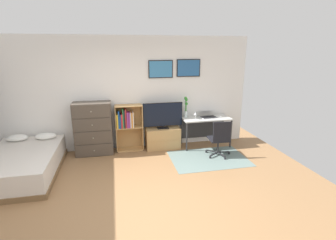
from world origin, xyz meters
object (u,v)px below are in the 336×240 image
television (163,116)px  desk (205,122)px  bamboo_vase (186,106)px  dresser (93,129)px  computer_mouse (220,117)px  office_chair (220,138)px  laptop (207,114)px  tv_stand (163,138)px  wine_glass (195,114)px  bed (22,163)px  bookshelf (127,124)px

television → desk: (1.09, 0.02, -0.24)m
bamboo_vase → dresser: bearing=-177.5°
computer_mouse → bamboo_vase: bearing=168.0°
office_chair → laptop: bearing=95.1°
tv_stand → wine_glass: 1.01m
computer_mouse → bamboo_vase: size_ratio=0.20×
bed → computer_mouse: computer_mouse is taller
dresser → laptop: 2.79m
bed → bamboo_vase: size_ratio=3.91×
bookshelf → office_chair: size_ratio=1.30×
dresser → computer_mouse: dresser is taller
office_chair → computer_mouse: size_ratio=8.27×
office_chair → bamboo_vase: bamboo_vase is taller
bed → tv_stand: 3.07m
dresser → bed: bearing=-148.6°
television → computer_mouse: size_ratio=9.30×
television → bamboo_vase: bearing=9.9°
wine_glass → desk: bearing=24.3°
dresser → bamboo_vase: bearing=2.5°
bed → office_chair: bearing=0.4°
dresser → laptop: (2.79, 0.02, 0.19)m
desk → bamboo_vase: bamboo_vase is taller
tv_stand → wine_glass: (0.79, -0.14, 0.62)m
bed → bookshelf: 2.31m
bookshelf → desk: size_ratio=0.94×
tv_stand → bamboo_vase: size_ratio=1.59×
computer_mouse → wine_glass: (-0.67, -0.04, 0.12)m
bamboo_vase → television: bearing=-170.1°
bookshelf → wine_glass: bearing=-6.5°
bed → laptop: 4.22m
television → bookshelf: bearing=175.2°
wine_glass → bookshelf: bearing=173.5°
tv_stand → desk: (1.09, -0.00, 0.34)m
dresser → tv_stand: bearing=0.5°
tv_stand → bamboo_vase: bamboo_vase is taller
wine_glass → computer_mouse: bearing=3.5°
computer_mouse → tv_stand: bearing=176.2°
dresser → computer_mouse: bearing=-1.5°
dresser → desk: (2.73, 0.01, -0.02)m
bamboo_vase → wine_glass: bamboo_vase is taller
television → office_chair: bearing=-33.8°
bed → desk: desk is taller
laptop → tv_stand: bearing=173.2°
bed → bamboo_vase: 3.76m
bed → television: size_ratio=2.12×
dresser → desk: size_ratio=1.03×
tv_stand → office_chair: bearing=-34.5°
bookshelf → computer_mouse: bookshelf is taller
tv_stand → desk: size_ratio=0.70×
computer_mouse → bamboo_vase: bamboo_vase is taller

